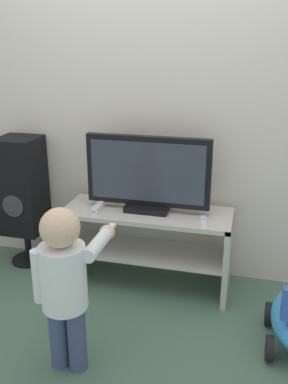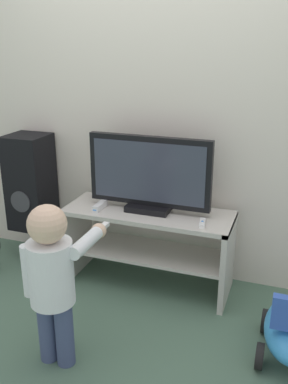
{
  "view_description": "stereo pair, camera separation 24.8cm",
  "coord_description": "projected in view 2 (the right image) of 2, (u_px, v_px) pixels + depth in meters",
  "views": [
    {
      "loc": [
        0.65,
        -2.39,
        1.64
      ],
      "look_at": [
        0.0,
        0.12,
        0.72
      ],
      "focal_mm": 40.0,
      "sensor_mm": 36.0,
      "label": 1
    },
    {
      "loc": [
        0.88,
        -2.31,
        1.64
      ],
      "look_at": [
        0.0,
        0.12,
        0.72
      ],
      "focal_mm": 40.0,
      "sensor_mm": 36.0,
      "label": 2
    }
  ],
  "objects": [
    {
      "name": "ground_plane",
      "position": [
        138.0,
        298.0,
        2.89
      ],
      "size": [
        16.0,
        16.0,
        0.0
      ],
      "primitive_type": "plane",
      "color": "#4C6B56"
    },
    {
      "name": "wall_back",
      "position": [
        163.0,
        94.0,
        2.89
      ],
      "size": [
        10.0,
        0.06,
        2.6
      ],
      "color": "silver",
      "rests_on": "ground_plane"
    },
    {
      "name": "tv_stand",
      "position": [
        148.0,
        237.0,
        2.95
      ],
      "size": [
        1.14,
        0.42,
        0.56
      ],
      "color": "beige",
      "rests_on": "ground_plane"
    },
    {
      "name": "television",
      "position": [
        149.0,
        175.0,
        2.82
      ],
      "size": [
        0.83,
        0.2,
        0.51
      ],
      "color": "black",
      "rests_on": "tv_stand"
    },
    {
      "name": "game_console",
      "position": [
        100.0,
        206.0,
        2.91
      ],
      "size": [
        0.04,
        0.17,
        0.04
      ],
      "color": "white",
      "rests_on": "tv_stand"
    },
    {
      "name": "remote_primary",
      "position": [
        202.0,
        223.0,
        2.66
      ],
      "size": [
        0.05,
        0.13,
        0.03
      ],
      "color": "white",
      "rests_on": "tv_stand"
    },
    {
      "name": "child",
      "position": [
        53.0,
        273.0,
        2.16
      ],
      "size": [
        0.34,
        0.5,
        0.91
      ],
      "color": "#3F4C72",
      "rests_on": "ground_plane"
    },
    {
      "name": "speaker_tower",
      "position": [
        31.0,
        184.0,
        3.26
      ],
      "size": [
        0.3,
        0.3,
        0.99
      ],
      "color": "black",
      "rests_on": "ground_plane"
    }
  ]
}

